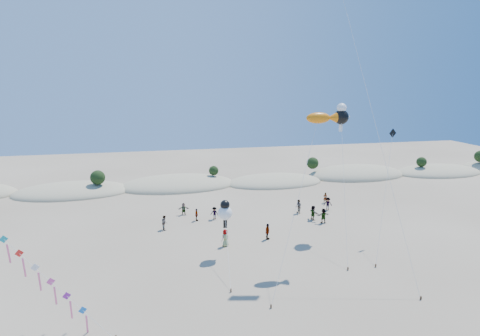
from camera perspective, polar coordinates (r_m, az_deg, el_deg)
name	(u,v)px	position (r m, az deg, el deg)	size (l,w,h in m)	color
dune_ridge	(184,185)	(66.07, -7.95, -2.43)	(145.30, 11.49, 5.57)	tan
fish_kite	(321,118)	(37.74, 11.51, 6.95)	(8.56, 8.82, 13.99)	#3F2D1E
cartoon_kite_low	(225,211)	(38.80, -2.14, -6.20)	(1.57, 7.86, 5.63)	#3F2D1E
cartoon_kite_high	(341,115)	(45.78, 14.21, 7.26)	(4.68, 11.12, 14.41)	#3F2D1E
dark_kite	(389,165)	(43.95, 20.38, 0.39)	(6.08, 7.66, 11.84)	#3F2D1E
beachgoers	(268,214)	(49.23, 4.04, -6.61)	(23.05, 12.54, 1.82)	slate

